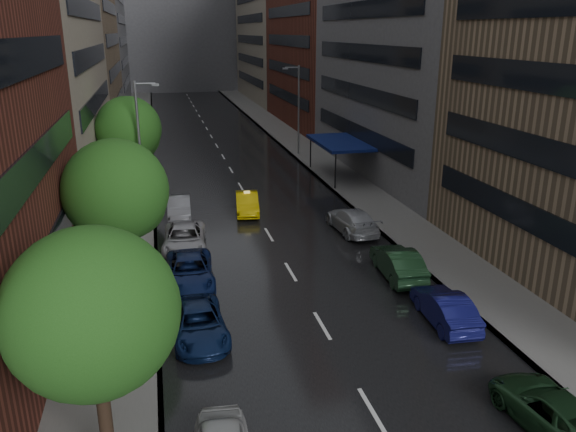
{
  "coord_description": "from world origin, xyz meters",
  "views": [
    {
      "loc": [
        -6.55,
        -11.18,
        12.48
      ],
      "look_at": [
        0.0,
        16.63,
        3.0
      ],
      "focal_mm": 35.0,
      "sensor_mm": 36.0,
      "label": 1
    }
  ],
  "objects": [
    {
      "name": "sidewalk_left",
      "position": [
        -9.0,
        50.0,
        0.07
      ],
      "size": [
        4.0,
        140.0,
        0.15
      ],
      "primitive_type": "cube",
      "color": "gray",
      "rests_on": "ground"
    },
    {
      "name": "sidewalk_right",
      "position": [
        9.0,
        50.0,
        0.07
      ],
      "size": [
        4.0,
        140.0,
        0.15
      ],
      "primitive_type": "cube",
      "color": "gray",
      "rests_on": "ground"
    },
    {
      "name": "road",
      "position": [
        0.0,
        50.0,
        0.01
      ],
      "size": [
        14.0,
        140.0,
        0.01
      ],
      "primitive_type": "cube",
      "color": "black",
      "rests_on": "ground"
    },
    {
      "name": "parked_cars_left",
      "position": [
        -5.4,
        15.44,
        0.72
      ],
      "size": [
        2.91,
        29.46,
        1.49
      ],
      "color": "#BBBBBB",
      "rests_on": "ground"
    },
    {
      "name": "street_lamp_right",
      "position": [
        7.72,
        45.0,
        4.89
      ],
      "size": [
        1.74,
        0.22,
        9.0
      ],
      "color": "gray",
      "rests_on": "sidewalk_right"
    },
    {
      "name": "building_far",
      "position": [
        0.0,
        118.0,
        16.0
      ],
      "size": [
        40.0,
        14.0,
        32.0
      ],
      "primitive_type": "cube",
      "color": "slate",
      "rests_on": "ground"
    },
    {
      "name": "tree_mid",
      "position": [
        -8.6,
        15.17,
        5.34
      ],
      "size": [
        4.9,
        4.9,
        7.81
      ],
      "color": "#382619",
      "rests_on": "ground"
    },
    {
      "name": "street_lamp_left",
      "position": [
        -7.72,
        30.0,
        4.89
      ],
      "size": [
        1.74,
        0.22,
        9.0
      ],
      "color": "gray",
      "rests_on": "sidewalk_left"
    },
    {
      "name": "tree_far",
      "position": [
        -8.6,
        32.86,
        5.36
      ],
      "size": [
        4.92,
        4.92,
        7.84
      ],
      "color": "#382619",
      "rests_on": "ground"
    },
    {
      "name": "awning",
      "position": [
        8.98,
        35.0,
        3.13
      ],
      "size": [
        4.0,
        8.0,
        3.12
      ],
      "color": "navy",
      "rests_on": "sidewalk_right"
    },
    {
      "name": "parked_cars_right",
      "position": [
        5.4,
        12.35,
        0.74
      ],
      "size": [
        2.56,
        24.71,
        1.59
      ],
      "color": "#1A391F",
      "rests_on": "ground"
    },
    {
      "name": "taxi",
      "position": [
        -0.61,
        26.79,
        0.73
      ],
      "size": [
        2.07,
        4.61,
        1.47
      ],
      "primitive_type": "imported",
      "rotation": [
        0.0,
        0.0,
        -0.12
      ],
      "color": "yellow",
      "rests_on": "ground"
    },
    {
      "name": "buildings_right",
      "position": [
        15.0,
        56.7,
        15.03
      ],
      "size": [
        8.05,
        109.1,
        36.0
      ],
      "color": "#937A5B",
      "rests_on": "ground"
    },
    {
      "name": "tree_near",
      "position": [
        -8.6,
        3.25,
        5.21
      ],
      "size": [
        4.78,
        4.78,
        7.62
      ],
      "color": "#382619",
      "rests_on": "ground"
    }
  ]
}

